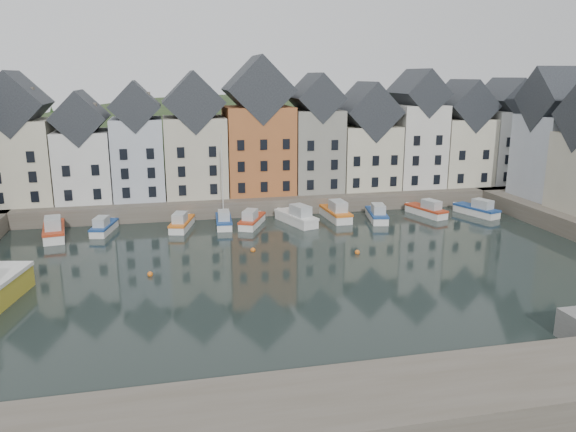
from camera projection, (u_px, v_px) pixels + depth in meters
name	position (u px, v px, depth m)	size (l,w,h in m)	color
ground	(312.00, 275.00, 49.66)	(260.00, 260.00, 0.00)	black
far_quay	(256.00, 196.00, 77.82)	(90.00, 16.00, 2.00)	#544C40
near_wall	(228.00, 428.00, 26.47)	(50.00, 6.00, 2.00)	#544C40
hillside	(235.00, 265.00, 107.03)	(153.60, 70.40, 64.00)	#223319
far_terrace	(282.00, 140.00, 74.69)	(72.37, 8.16, 17.78)	beige
mooring_buoys	(257.00, 258.00, 53.83)	(20.50, 5.50, 0.50)	orange
boat_a	(54.00, 230.00, 61.07)	(3.22, 7.27, 2.70)	silver
boat_b	(104.00, 227.00, 63.05)	(2.88, 5.81, 2.14)	silver
boat_c	(182.00, 223.00, 64.54)	(3.31, 6.16, 2.26)	silver
boat_d	(224.00, 220.00, 65.71)	(2.18, 5.83, 10.92)	silver
boat_e	(252.00, 220.00, 65.82)	(4.12, 6.13, 2.27)	silver
boat_f	(297.00, 217.00, 66.79)	(4.17, 7.19, 2.64)	silver
boat_g	(335.00, 213.00, 69.07)	(2.48, 7.07, 2.68)	silver
boat_h	(377.00, 215.00, 68.48)	(3.05, 6.38, 2.35)	silver
boat_i	(427.00, 210.00, 70.74)	(3.52, 6.35, 2.33)	silver
boat_j	(477.00, 210.00, 70.92)	(3.77, 6.43, 2.36)	silver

